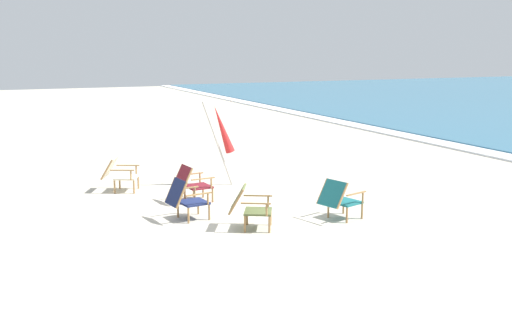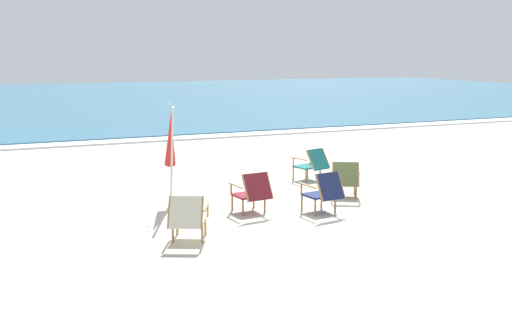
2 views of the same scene
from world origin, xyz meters
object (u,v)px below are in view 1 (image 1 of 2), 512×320
beach_chair_mid_center (119,173)px  umbrella_furled_red (222,130)px  beach_chair_front_right (339,198)px  beach_chair_back_left (191,182)px  beach_chair_far_center (249,206)px  beach_chair_front_left (185,198)px

beach_chair_mid_center → umbrella_furled_red: size_ratio=0.46×
beach_chair_front_right → umbrella_furled_red: size_ratio=0.45×
beach_chair_front_right → umbrella_furled_red: (-3.63, -0.97, 0.90)m
beach_chair_front_right → beach_chair_back_left: 3.22m
beach_chair_far_center → umbrella_furled_red: (-3.45, 0.81, 0.90)m
beach_chair_mid_center → umbrella_furled_red: bearing=80.8°
beach_chair_far_center → beach_chair_front_left: (-0.99, -0.87, 0.00)m
beach_chair_back_left → beach_chair_front_left: 1.33m
beach_chair_front_right → beach_chair_far_center: bearing=-95.9°
beach_chair_far_center → umbrella_furled_red: 3.65m
beach_chair_front_left → umbrella_furled_red: bearing=145.7°
beach_chair_front_right → beach_chair_far_center: (-0.18, -1.78, 0.00)m
beach_chair_front_right → beach_chair_mid_center: bearing=-140.3°
beach_chair_back_left → umbrella_furled_red: size_ratio=0.39×
beach_chair_far_center → umbrella_furled_red: umbrella_furled_red is taller
beach_chair_mid_center → beach_chair_front_left: bearing=13.6°
beach_chair_front_right → umbrella_furled_red: bearing=-165.0°
beach_chair_front_left → umbrella_furled_red: (-2.46, 1.68, 0.89)m
beach_chair_mid_center → beach_chair_back_left: size_ratio=1.18×
beach_chair_front_right → beach_chair_front_left: beach_chair_front_left is taller
beach_chair_mid_center → beach_chair_front_right: size_ratio=1.04×
beach_chair_mid_center → beach_chair_front_right: 5.22m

